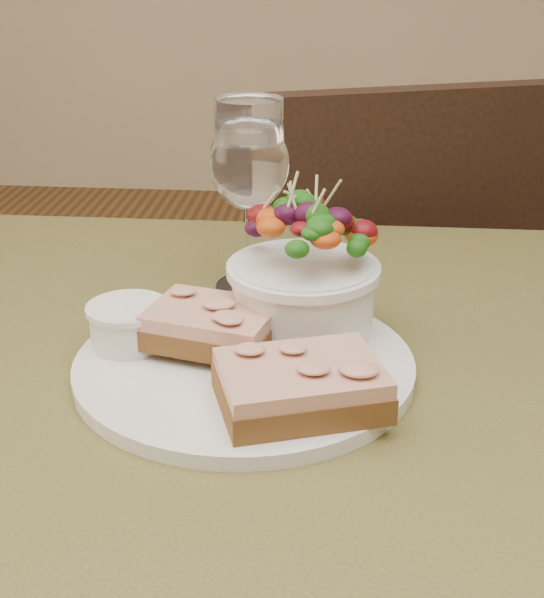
# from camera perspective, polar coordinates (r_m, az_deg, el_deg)

# --- Properties ---
(cafe_table) EXTENTS (0.80, 0.80, 0.75)m
(cafe_table) POSITION_cam_1_polar(r_m,az_deg,el_deg) (0.71, 1.01, -13.20)
(cafe_table) COLOR #413E1C
(cafe_table) RESTS_ON ground
(chair_far) EXTENTS (0.54, 0.54, 0.90)m
(chair_far) POSITION_cam_1_polar(r_m,az_deg,el_deg) (1.45, 5.16, -8.98)
(chair_far) COLOR black
(chair_far) RESTS_ON ground
(dinner_plate) EXTENTS (0.28, 0.28, 0.01)m
(dinner_plate) POSITION_cam_1_polar(r_m,az_deg,el_deg) (0.68, -1.91, -4.53)
(dinner_plate) COLOR white
(dinner_plate) RESTS_ON cafe_table
(sandwich_front) EXTENTS (0.14, 0.12, 0.03)m
(sandwich_front) POSITION_cam_1_polar(r_m,az_deg,el_deg) (0.61, 1.99, -5.93)
(sandwich_front) COLOR #442B12
(sandwich_front) RESTS_ON dinner_plate
(sandwich_back) EXTENTS (0.12, 0.10, 0.03)m
(sandwich_back) POSITION_cam_1_polar(r_m,az_deg,el_deg) (0.68, -4.10, -1.79)
(sandwich_back) COLOR #442B12
(sandwich_back) RESTS_ON dinner_plate
(ramekin) EXTENTS (0.06, 0.06, 0.04)m
(ramekin) POSITION_cam_1_polar(r_m,az_deg,el_deg) (0.70, -9.80, -1.61)
(ramekin) COLOR silver
(ramekin) RESTS_ON dinner_plate
(salad_bowl) EXTENTS (0.12, 0.12, 0.13)m
(salad_bowl) POSITION_cam_1_polar(r_m,az_deg,el_deg) (0.70, 2.17, 2.28)
(salad_bowl) COLOR white
(salad_bowl) RESTS_ON dinner_plate
(garnish) EXTENTS (0.05, 0.04, 0.02)m
(garnish) POSITION_cam_1_polar(r_m,az_deg,el_deg) (0.76, -5.53, -0.17)
(garnish) COLOR #113C0A
(garnish) RESTS_ON dinner_plate
(wine_glass) EXTENTS (0.08, 0.08, 0.18)m
(wine_glass) POSITION_cam_1_polar(r_m,az_deg,el_deg) (0.79, -1.55, 8.93)
(wine_glass) COLOR white
(wine_glass) RESTS_ON cafe_table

